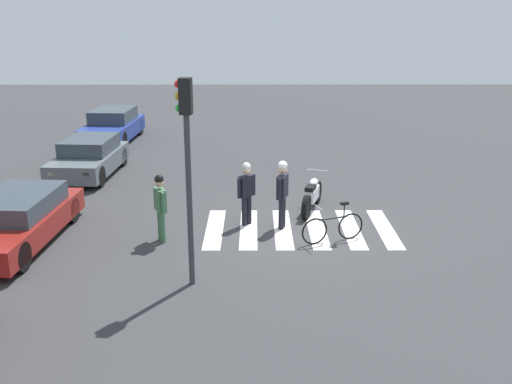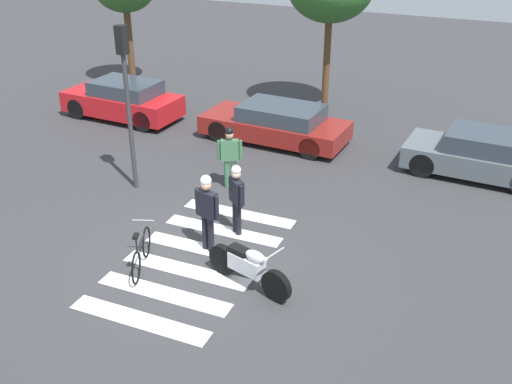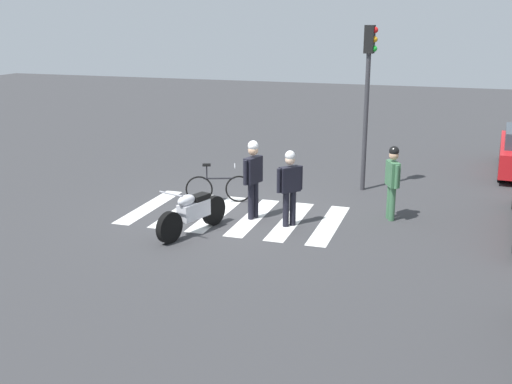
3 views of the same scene
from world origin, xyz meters
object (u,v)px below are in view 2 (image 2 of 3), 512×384
at_px(officer_by_motorcycle, 207,207).
at_px(car_maroon_wagon, 276,124).
at_px(police_motorcycle, 248,267).
at_px(car_grey_coupe, 480,155).
at_px(car_red_convertible, 123,100).
at_px(traffic_light_pole, 126,83).
at_px(leaning_bicycle, 141,253).
at_px(officer_on_foot, 237,195).
at_px(pedestrian_bystander, 230,153).

distance_m(officer_by_motorcycle, car_maroon_wagon, 6.69).
height_order(police_motorcycle, car_grey_coupe, car_grey_coupe).
xyz_separation_m(officer_by_motorcycle, car_red_convertible, (-6.64, 6.50, -0.41)).
relative_size(police_motorcycle, car_maroon_wagon, 0.44).
distance_m(car_grey_coupe, traffic_light_pole, 9.74).
bearing_deg(leaning_bicycle, car_red_convertible, 126.34).
height_order(car_red_convertible, car_maroon_wagon, car_red_convertible).
height_order(leaning_bicycle, car_maroon_wagon, car_maroon_wagon).
relative_size(car_maroon_wagon, traffic_light_pole, 1.09).
distance_m(officer_on_foot, officer_by_motorcycle, 0.98).
bearing_deg(pedestrian_bystander, car_maroon_wagon, 91.24).
xyz_separation_m(police_motorcycle, traffic_light_pole, (-4.63, 2.98, 2.43)).
distance_m(police_motorcycle, pedestrian_bystander, 4.60).
bearing_deg(leaning_bicycle, police_motorcycle, 7.47).
height_order(leaning_bicycle, officer_by_motorcycle, officer_by_motorcycle).
height_order(officer_on_foot, car_maroon_wagon, officer_on_foot).
distance_m(police_motorcycle, leaning_bicycle, 2.35).
bearing_deg(car_grey_coupe, pedestrian_bystander, -150.52).
height_order(leaning_bicycle, officer_on_foot, officer_on_foot).
xyz_separation_m(officer_by_motorcycle, traffic_light_pole, (-3.25, 2.06, 1.82)).
bearing_deg(car_red_convertible, police_motorcycle, -42.80).
distance_m(leaning_bicycle, traffic_light_pole, 4.73).
distance_m(leaning_bicycle, officer_on_foot, 2.56).
height_order(leaning_bicycle, car_red_convertible, car_red_convertible).
xyz_separation_m(officer_by_motorcycle, car_maroon_wagon, (-0.98, 6.60, -0.47)).
bearing_deg(car_grey_coupe, car_maroon_wagon, 178.68).
relative_size(officer_by_motorcycle, car_red_convertible, 0.44).
bearing_deg(traffic_light_pole, pedestrian_bystander, 22.64).
relative_size(officer_by_motorcycle, pedestrian_bystander, 1.06).
relative_size(leaning_bicycle, car_grey_coupe, 0.40).
distance_m(officer_on_foot, car_grey_coupe, 7.37).
relative_size(officer_by_motorcycle, car_grey_coupe, 0.46).
distance_m(car_maroon_wagon, traffic_light_pole, 5.57).
bearing_deg(officer_on_foot, car_red_convertible, 141.14).
xyz_separation_m(officer_on_foot, officer_by_motorcycle, (-0.27, -0.94, 0.08)).
bearing_deg(officer_on_foot, leaning_bicycle, -119.44).
bearing_deg(car_grey_coupe, officer_on_foot, -131.43).
distance_m(leaning_bicycle, pedestrian_bystander, 4.31).
relative_size(officer_on_foot, officer_by_motorcycle, 0.94).
distance_m(police_motorcycle, car_maroon_wagon, 7.88).
bearing_deg(pedestrian_bystander, leaning_bicycle, -90.68).
xyz_separation_m(officer_on_foot, pedestrian_bystander, (-1.17, 2.10, 0.00)).
bearing_deg(leaning_bicycle, car_grey_coupe, 51.59).
bearing_deg(leaning_bicycle, pedestrian_bystander, 89.32).
relative_size(officer_on_foot, traffic_light_pole, 0.40).
distance_m(car_red_convertible, car_grey_coupe, 11.78).
xyz_separation_m(officer_on_foot, car_maroon_wagon, (-1.25, 5.66, -0.39)).
bearing_deg(car_red_convertible, officer_by_motorcycle, -44.42).
xyz_separation_m(police_motorcycle, car_grey_coupe, (3.76, 7.38, 0.16)).
xyz_separation_m(officer_on_foot, car_red_convertible, (-6.91, 5.57, -0.33)).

